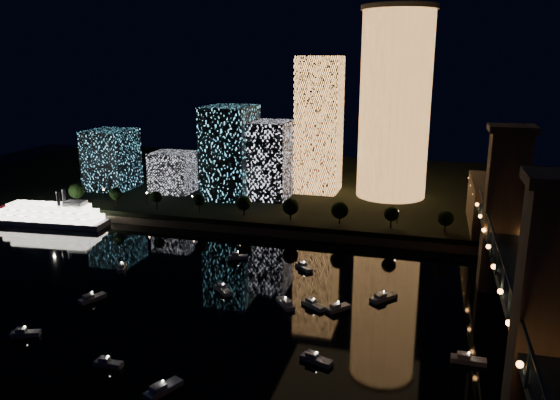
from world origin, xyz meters
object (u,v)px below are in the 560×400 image
at_px(tower_rectangular, 319,125).
at_px(truss_bridge, 523,302).
at_px(tower_cylindrical, 395,104).
at_px(riverboat, 45,215).

height_order(tower_rectangular, truss_bridge, tower_rectangular).
height_order(tower_cylindrical, riverboat, tower_cylindrical).
bearing_deg(truss_bridge, riverboat, 159.78).
bearing_deg(tower_cylindrical, truss_bridge, -73.84).
distance_m(tower_cylindrical, truss_bridge, 145.47).
relative_size(tower_rectangular, riverboat, 1.21).
height_order(tower_cylindrical, truss_bridge, tower_cylindrical).
xyz_separation_m(tower_cylindrical, tower_rectangular, (-35.26, 0.73, -10.89)).
relative_size(tower_cylindrical, truss_bridge, 0.32).
bearing_deg(tower_cylindrical, tower_rectangular, 178.81).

